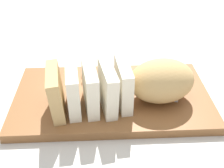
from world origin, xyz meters
name	(u,v)px	position (x,y,z in m)	size (l,w,h in m)	color
ground_plane	(112,101)	(0.00, 0.00, 0.00)	(3.00, 3.00, 0.00)	beige
cutting_board	(112,97)	(0.00, 0.00, 0.01)	(0.48, 0.26, 0.02)	brown
bread_loaf	(130,84)	(-0.04, 0.03, 0.07)	(0.34, 0.15, 0.10)	tan
bread_knife	(105,81)	(0.01, -0.04, 0.03)	(0.24, 0.12, 0.02)	silver
crumb_near_knife	(89,89)	(0.06, -0.02, 0.02)	(0.00, 0.00, 0.00)	tan
crumb_near_loaf	(106,102)	(0.02, 0.04, 0.02)	(0.01, 0.01, 0.01)	tan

